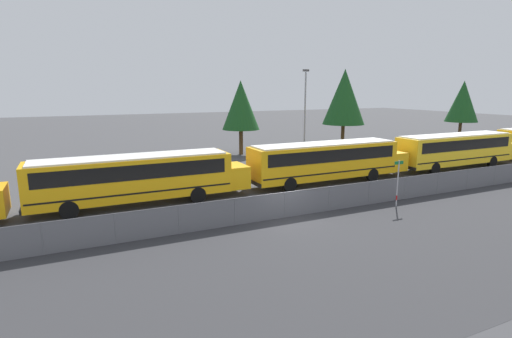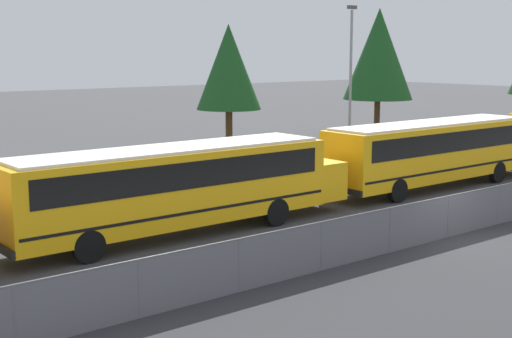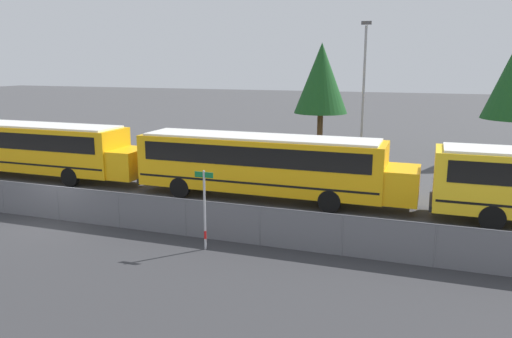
{
  "view_description": "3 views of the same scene",
  "coord_description": "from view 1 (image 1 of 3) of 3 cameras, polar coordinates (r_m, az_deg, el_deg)",
  "views": [
    {
      "loc": [
        -10.71,
        -18.84,
        7.17
      ],
      "look_at": [
        1.05,
        5.97,
        1.64
      ],
      "focal_mm": 28.0,
      "sensor_mm": 36.0,
      "label": 1
    },
    {
      "loc": [
        -20.16,
        -14.55,
        6.38
      ],
      "look_at": [
        -3.69,
        5.99,
        2.02
      ],
      "focal_mm": 50.0,
      "sensor_mm": 36.0,
      "label": 2
    },
    {
      "loc": [
        14.74,
        -16.42,
        6.6
      ],
      "look_at": [
        7.0,
        5.44,
        1.63
      ],
      "focal_mm": 35.0,
      "sensor_mm": 36.0,
      "label": 3
    }
  ],
  "objects": [
    {
      "name": "street_sign",
      "position": [
        25.99,
        19.58,
        -1.78
      ],
      "size": [
        0.7,
        0.09,
        2.9
      ],
      "color": "#B7B7BC",
      "rests_on": "ground_plane"
    },
    {
      "name": "tree_0",
      "position": [
        50.92,
        12.5,
        10.01
      ],
      "size": [
        5.16,
        5.16,
        9.54
      ],
      "color": "#51381E",
      "rests_on": "ground_plane"
    },
    {
      "name": "tree_1",
      "position": [
        65.02,
        27.43,
        8.56
      ],
      "size": [
        4.47,
        4.47,
        8.3
      ],
      "color": "#51381E",
      "rests_on": "ground_plane"
    },
    {
      "name": "tree_2",
      "position": [
        43.95,
        -2.19,
        9.08
      ],
      "size": [
        4.08,
        4.08,
        8.07
      ],
      "color": "#51381E",
      "rests_on": "ground_plane"
    },
    {
      "name": "road_strip",
      "position": [
        18.19,
        13.59,
        -12.14
      ],
      "size": [
        130.8,
        12.0,
        0.01
      ],
      "color": "#333335",
      "rests_on": "ground_plane"
    },
    {
      "name": "light_pole",
      "position": [
        40.04,
        7.0,
        8.06
      ],
      "size": [
        0.6,
        0.24,
        9.01
      ],
      "color": "gray",
      "rests_on": "ground_plane"
    },
    {
      "name": "fence",
      "position": [
        22.59,
        4.1,
        -5.09
      ],
      "size": [
        96.87,
        0.07,
        1.5
      ],
      "color": "#9EA0A5",
      "rests_on": "ground_plane"
    },
    {
      "name": "school_bus_2",
      "position": [
        25.85,
        -16.5,
        -0.9
      ],
      "size": [
        13.63,
        2.63,
        3.13
      ],
      "color": "#EDA80F",
      "rests_on": "ground_plane"
    },
    {
      "name": "school_bus_3",
      "position": [
        31.17,
        10.23,
        1.43
      ],
      "size": [
        13.63,
        2.63,
        3.13
      ],
      "color": "#EDA80F",
      "rests_on": "ground_plane"
    },
    {
      "name": "ground_plane",
      "position": [
        22.82,
        4.07,
        -6.94
      ],
      "size": [
        200.0,
        200.0,
        0.0
      ],
      "primitive_type": "plane",
      "color": "#424244"
    },
    {
      "name": "school_bus_4",
      "position": [
        40.79,
        26.79,
        2.71
      ],
      "size": [
        13.63,
        2.63,
        3.13
      ],
      "color": "yellow",
      "rests_on": "ground_plane"
    }
  ]
}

